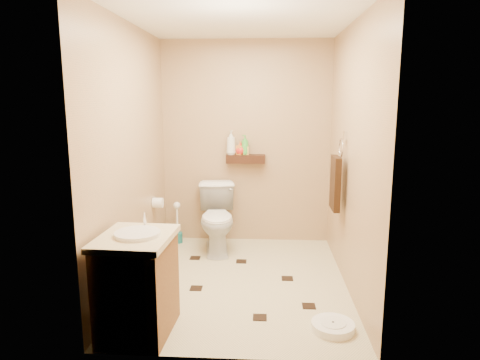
{
  "coord_description": "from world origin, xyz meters",
  "views": [
    {
      "loc": [
        0.23,
        -3.84,
        1.72
      ],
      "look_at": [
        -0.01,
        0.25,
        0.94
      ],
      "focal_mm": 32.0,
      "sensor_mm": 36.0,
      "label": 1
    }
  ],
  "objects": [
    {
      "name": "wall_right",
      "position": [
        1.0,
        0.0,
        1.2
      ],
      "size": [
        0.04,
        2.5,
        2.4
      ],
      "primitive_type": "cube",
      "color": "tan",
      "rests_on": "ground"
    },
    {
      "name": "wall_front",
      "position": [
        0.0,
        -1.25,
        1.2
      ],
      "size": [
        2.0,
        0.04,
        2.4
      ],
      "primitive_type": "cube",
      "color": "tan",
      "rests_on": "ground"
    },
    {
      "name": "vanity",
      "position": [
        -0.7,
        -0.95,
        0.39
      ],
      "size": [
        0.54,
        0.65,
        0.88
      ],
      "rotation": [
        0.0,
        0.0,
        -0.05
      ],
      "color": "brown",
      "rests_on": "ground"
    },
    {
      "name": "towel_ring",
      "position": [
        0.91,
        0.25,
        0.95
      ],
      "size": [
        0.12,
        0.3,
        0.76
      ],
      "color": "silver",
      "rests_on": "wall_right"
    },
    {
      "name": "bottle_e",
      "position": [
        0.0,
        1.17,
        1.14
      ],
      "size": [
        0.07,
        0.08,
        0.15
      ],
      "primitive_type": "imported",
      "rotation": [
        0.0,
        0.0,
        3.27
      ],
      "color": "gold",
      "rests_on": "wall_shelf"
    },
    {
      "name": "bathroom_scale",
      "position": [
        0.75,
        -0.84,
        0.03
      ],
      "size": [
        0.38,
        0.38,
        0.07
      ],
      "rotation": [
        0.0,
        0.0,
        -0.19
      ],
      "color": "white",
      "rests_on": "ground"
    },
    {
      "name": "bottle_b",
      "position": [
        -0.07,
        1.17,
        1.15
      ],
      "size": [
        0.1,
        0.1,
        0.16
      ],
      "primitive_type": "imported",
      "rotation": [
        0.0,
        0.0,
        2.42
      ],
      "color": "orange",
      "rests_on": "wall_shelf"
    },
    {
      "name": "bottle_a",
      "position": [
        -0.17,
        1.17,
        1.21
      ],
      "size": [
        0.14,
        0.14,
        0.29
      ],
      "primitive_type": "imported",
      "rotation": [
        0.0,
        0.0,
        2.83
      ],
      "color": "silver",
      "rests_on": "wall_shelf"
    },
    {
      "name": "bottle_c",
      "position": [
        -0.06,
        1.17,
        1.14
      ],
      "size": [
        0.15,
        0.15,
        0.14
      ],
      "primitive_type": "imported",
      "rotation": [
        0.0,
        0.0,
        2.15
      ],
      "color": "red",
      "rests_on": "wall_shelf"
    },
    {
      "name": "toilet_brush",
      "position": [
        -0.82,
        1.07,
        0.18
      ],
      "size": [
        0.12,
        0.12,
        0.51
      ],
      "color": "#1A6969",
      "rests_on": "ground"
    },
    {
      "name": "ceiling",
      "position": [
        0.0,
        0.0,
        2.4
      ],
      "size": [
        2.0,
        2.5,
        0.02
      ],
      "primitive_type": "cube",
      "color": "white",
      "rests_on": "wall_back"
    },
    {
      "name": "wall_shelf",
      "position": [
        0.0,
        1.17,
        1.02
      ],
      "size": [
        0.46,
        0.14,
        0.1
      ],
      "primitive_type": "cube",
      "color": "#3D1C10",
      "rests_on": "wall_back"
    },
    {
      "name": "ground",
      "position": [
        0.0,
        0.0,
        0.0
      ],
      "size": [
        2.5,
        2.5,
        0.0
      ],
      "primitive_type": "plane",
      "color": "beige",
      "rests_on": "ground"
    },
    {
      "name": "bottle_d",
      "position": [
        -0.01,
        1.17,
        1.19
      ],
      "size": [
        0.12,
        0.12,
        0.23
      ],
      "primitive_type": "imported",
      "rotation": [
        0.0,
        0.0,
        4.22
      ],
      "color": "green",
      "rests_on": "wall_shelf"
    },
    {
      "name": "wall_left",
      "position": [
        -1.0,
        0.0,
        1.2
      ],
      "size": [
        0.04,
        2.5,
        2.4
      ],
      "primitive_type": "cube",
      "color": "tan",
      "rests_on": "ground"
    },
    {
      "name": "floor_accents",
      "position": [
        0.06,
        -0.04,
        0.0
      ],
      "size": [
        1.25,
        1.37,
        0.01
      ],
      "color": "black",
      "rests_on": "ground"
    },
    {
      "name": "toilet_paper",
      "position": [
        -0.94,
        0.65,
        0.6
      ],
      "size": [
        0.12,
        0.11,
        0.12
      ],
      "color": "white",
      "rests_on": "wall_left"
    },
    {
      "name": "toilet",
      "position": [
        -0.3,
        0.83,
        0.38
      ],
      "size": [
        0.52,
        0.79,
        0.76
      ],
      "primitive_type": "imported",
      "rotation": [
        0.0,
        0.0,
        0.14
      ],
      "color": "white",
      "rests_on": "ground"
    },
    {
      "name": "wall_back",
      "position": [
        0.0,
        1.25,
        1.2
      ],
      "size": [
        2.0,
        0.04,
        2.4
      ],
      "primitive_type": "cube",
      "color": "tan",
      "rests_on": "ground"
    }
  ]
}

